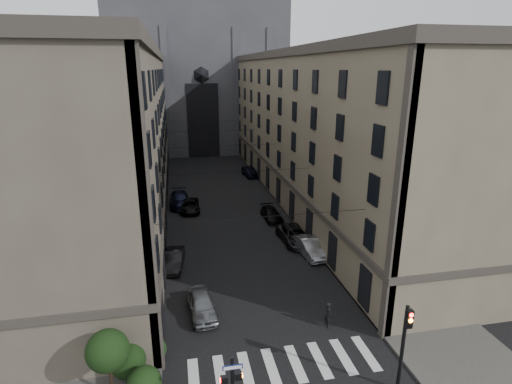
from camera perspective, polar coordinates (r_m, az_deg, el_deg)
sidewalk_left at (r=52.65m, az=-16.40°, el=-1.89°), size 7.00×80.00×0.15m
sidewalk_right at (r=54.79m, az=5.99°, el=-0.51°), size 7.00×80.00×0.15m
zebra_crossing at (r=25.67m, az=3.95°, el=-23.43°), size 11.00×3.20×0.01m
building_left at (r=50.86m, az=-20.61°, el=7.84°), size 13.60×60.60×18.85m
building_right at (r=53.68m, az=9.34°, el=9.15°), size 13.60×60.60×18.85m
gothic_tower at (r=88.82m, az=-8.40°, el=17.80°), size 35.00×23.00×58.00m
traffic_light_right at (r=23.39m, az=20.46°, el=-19.06°), size 0.34×0.50×5.20m
shrub_cluster at (r=24.15m, az=-18.00°, el=-21.91°), size 3.90×4.40×3.90m
tram_wires at (r=50.52m, az=-5.14°, el=6.39°), size 14.00×60.00×0.43m
car_left_near at (r=29.49m, az=-7.75°, el=-15.67°), size 2.24×4.67×1.54m
car_left_midnear at (r=36.11m, az=-11.63°, el=-9.42°), size 2.04×4.55×1.45m
car_left_midfar at (r=49.37m, az=-9.43°, el=-1.92°), size 2.39×5.03×1.39m
car_left_far at (r=51.44m, az=-10.88°, el=-1.05°), size 2.34×5.68×1.64m
car_right_near at (r=37.80m, az=7.67°, el=-7.84°), size 2.13×4.91×1.57m
car_right_midnear at (r=40.30m, az=5.47°, el=-6.16°), size 2.79×5.58×1.52m
car_right_midfar at (r=45.99m, az=2.24°, el=-3.18°), size 2.06×4.65×1.33m
car_right_far at (r=64.32m, az=-0.83°, el=2.97°), size 2.51×5.05×1.65m
pedestrian at (r=28.43m, az=10.25°, el=-16.83°), size 0.48×0.70×1.84m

